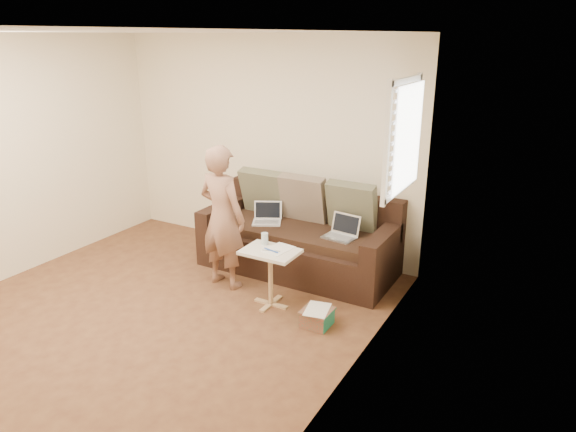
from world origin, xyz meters
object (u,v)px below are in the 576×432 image
object	(u,v)px
laptop_silver	(339,238)
laptop_white	(267,223)
striped_box	(317,317)
side_table	(271,278)
drinking_glass	(265,239)
person	(222,217)
sofa	(298,235)

from	to	relation	value
laptop_silver	laptop_white	world-z (taller)	laptop_white
laptop_silver	laptop_white	distance (m)	0.92
laptop_white	striped_box	size ratio (longest dim) A/B	1.20
side_table	laptop_white	bearing A→B (deg)	123.64
side_table	striped_box	xyz separation A→B (m)	(0.58, -0.13, -0.21)
side_table	laptop_silver	bearing A→B (deg)	64.51
laptop_white	side_table	bearing A→B (deg)	-83.42
side_table	drinking_glass	xyz separation A→B (m)	(-0.13, 0.10, 0.36)
person	drinking_glass	size ratio (longest dim) A/B	12.88
laptop_silver	side_table	size ratio (longest dim) A/B	0.56
laptop_silver	drinking_glass	distance (m)	0.87
person	side_table	bearing A→B (deg)	172.78
person	side_table	world-z (taller)	person
laptop_white	laptop_silver	bearing A→B (deg)	-28.32
sofa	person	bearing A→B (deg)	-125.15
striped_box	drinking_glass	bearing A→B (deg)	162.01
sofa	laptop_silver	bearing A→B (deg)	-9.01
sofa	striped_box	world-z (taller)	sofa
laptop_silver	person	size ratio (longest dim) A/B	0.22
sofa	laptop_white	size ratio (longest dim) A/B	6.83
sofa	laptop_silver	world-z (taller)	sofa
person	striped_box	size ratio (longest dim) A/B	5.74
laptop_white	side_table	size ratio (longest dim) A/B	0.54
laptop_silver	side_table	bearing A→B (deg)	-108.10
laptop_white	person	distance (m)	0.72
drinking_glass	striped_box	distance (m)	0.94
drinking_glass	striped_box	world-z (taller)	drinking_glass
side_table	striped_box	distance (m)	0.63
laptop_white	striped_box	world-z (taller)	laptop_white
striped_box	person	bearing A→B (deg)	167.37
laptop_white	sofa	bearing A→B (deg)	-17.07
person	side_table	size ratio (longest dim) A/B	2.60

